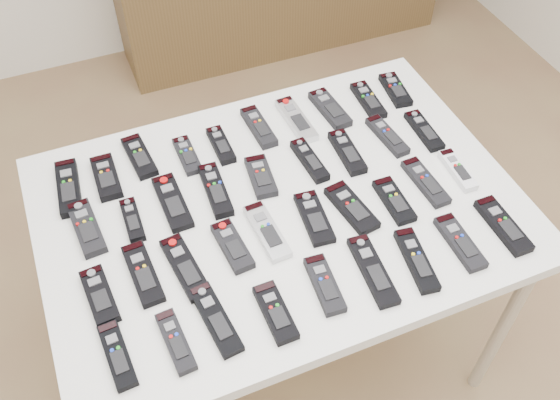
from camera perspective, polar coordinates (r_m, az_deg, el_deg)
name	(u,v)px	position (r m, az deg, el deg)	size (l,w,h in m)	color
ground	(274,358)	(2.27, -0.55, -14.28)	(4.00, 4.00, 0.00)	brown
table	(280,219)	(1.69, 0.00, -1.73)	(1.25, 0.88, 0.78)	white
remote_0	(69,188)	(1.76, -18.76, 1.06)	(0.06, 0.20, 0.02)	black
remote_1	(106,177)	(1.76, -15.59, 2.01)	(0.06, 0.16, 0.02)	black
remote_2	(139,157)	(1.80, -12.73, 3.90)	(0.05, 0.17, 0.02)	black
remote_3	(187,155)	(1.78, -8.48, 4.06)	(0.05, 0.15, 0.02)	black
remote_4	(221,145)	(1.79, -5.42, 5.02)	(0.04, 0.14, 0.02)	black
remote_5	(259,127)	(1.84, -1.95, 6.69)	(0.05, 0.17, 0.02)	black
remote_6	(296,120)	(1.86, 1.49, 7.34)	(0.05, 0.19, 0.02)	#B7B7BC
remote_7	(330,109)	(1.91, 4.58, 8.31)	(0.06, 0.17, 0.02)	black
remote_8	(368,100)	(1.95, 8.07, 9.01)	(0.05, 0.17, 0.02)	black
remote_9	(395,90)	(2.01, 10.51, 9.87)	(0.05, 0.15, 0.02)	black
remote_10	(87,228)	(1.66, -17.26, -2.45)	(0.06, 0.18, 0.02)	black
remote_11	(132,220)	(1.64, -13.34, -1.80)	(0.04, 0.14, 0.02)	black
remote_12	(172,202)	(1.66, -9.81, -0.20)	(0.06, 0.19, 0.02)	black
remote_13	(216,190)	(1.67, -5.91, 0.91)	(0.05, 0.19, 0.02)	black
remote_14	(261,176)	(1.70, -1.76, 2.16)	(0.06, 0.15, 0.02)	black
remote_15	(310,160)	(1.74, 2.72, 3.64)	(0.04, 0.16, 0.02)	black
remote_16	(347,152)	(1.77, 6.17, 4.37)	(0.05, 0.17, 0.02)	black
remote_17	(387,136)	(1.84, 9.78, 5.81)	(0.04, 0.17, 0.02)	black
remote_18	(424,131)	(1.88, 13.04, 6.20)	(0.05, 0.17, 0.02)	black
remote_19	(100,296)	(1.52, -16.15, -8.42)	(0.06, 0.16, 0.02)	black
remote_20	(143,274)	(1.54, -12.41, -6.58)	(0.06, 0.18, 0.02)	black
remote_21	(185,267)	(1.53, -8.67, -6.09)	(0.06, 0.20, 0.02)	black
remote_22	(232,246)	(1.55, -4.37, -4.22)	(0.05, 0.16, 0.02)	black
remote_23	(267,231)	(1.58, -1.20, -2.87)	(0.05, 0.19, 0.02)	#B7B7BC
remote_24	(314,218)	(1.61, 3.15, -1.65)	(0.06, 0.17, 0.02)	black
remote_25	(352,208)	(1.64, 6.56, -0.71)	(0.06, 0.17, 0.02)	black
remote_26	(394,201)	(1.67, 10.39, -0.06)	(0.05, 0.15, 0.02)	black
remote_27	(425,182)	(1.73, 13.16, 1.61)	(0.05, 0.18, 0.02)	black
remote_28	(458,170)	(1.79, 15.93, 2.64)	(0.04, 0.15, 0.02)	silver
remote_29	(117,355)	(1.44, -14.64, -13.57)	(0.05, 0.16, 0.02)	black
remote_30	(176,341)	(1.43, -9.51, -12.64)	(0.04, 0.16, 0.02)	black
remote_31	(216,319)	(1.44, -5.88, -10.78)	(0.05, 0.19, 0.02)	black
remote_32	(275,312)	(1.44, -0.42, -10.24)	(0.05, 0.16, 0.02)	black
remote_33	(325,285)	(1.49, 4.10, -7.72)	(0.05, 0.16, 0.02)	black
remote_34	(373,270)	(1.52, 8.49, -6.39)	(0.05, 0.21, 0.02)	black
remote_35	(417,260)	(1.56, 12.37, -5.40)	(0.05, 0.18, 0.02)	black
remote_36	(460,242)	(1.62, 16.14, -3.74)	(0.05, 0.17, 0.02)	black
remote_37	(503,225)	(1.69, 19.73, -2.21)	(0.05, 0.18, 0.02)	black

